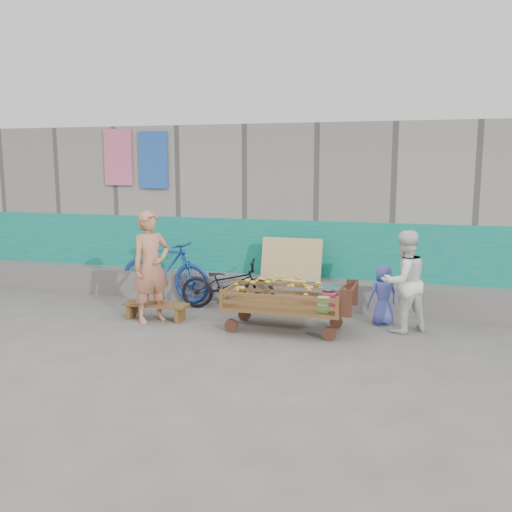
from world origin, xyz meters
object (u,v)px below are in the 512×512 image
(bicycle_dark, at_px, (228,284))
(bicycle_blue, at_px, (165,270))
(banana_cart, at_px, (282,294))
(woman, at_px, (404,281))
(vendor_man, at_px, (151,267))
(child, at_px, (383,295))
(bench, at_px, (156,308))

(bicycle_dark, xyz_separation_m, bicycle_blue, (-1.22, 0.20, 0.13))
(banana_cart, distance_m, woman, 1.70)
(vendor_man, xyz_separation_m, woman, (3.62, 0.53, -0.11))
(bicycle_dark, bearing_deg, child, -106.57)
(banana_cart, distance_m, vendor_man, 2.01)
(child, relative_size, bicycle_dark, 0.58)
(banana_cart, relative_size, vendor_man, 1.10)
(vendor_man, relative_size, bicycle_blue, 0.93)
(vendor_man, xyz_separation_m, bicycle_blue, (-0.39, 1.25, -0.29))
(vendor_man, bearing_deg, bicycle_dark, -3.37)
(bench, xyz_separation_m, bicycle_blue, (-0.40, 1.15, 0.35))
(bicycle_dark, bearing_deg, woman, -111.85)
(banana_cart, height_order, bicycle_blue, bicycle_blue)
(banana_cart, relative_size, woman, 1.27)
(bench, distance_m, vendor_man, 0.65)
(banana_cart, xyz_separation_m, bicycle_blue, (-2.37, 1.14, 0.01))
(banana_cart, bearing_deg, child, 28.04)
(child, distance_m, bicycle_blue, 3.74)
(banana_cart, bearing_deg, bench, -179.82)
(vendor_man, distance_m, woman, 3.66)
(banana_cart, distance_m, bicycle_blue, 2.63)
(child, bearing_deg, vendor_man, -14.54)
(woman, distance_m, bicycle_dark, 2.85)
(child, bearing_deg, woman, 107.11)
(bench, xyz_separation_m, woman, (3.61, 0.43, 0.53))
(bicycle_blue, bearing_deg, vendor_man, -152.74)
(woman, xyz_separation_m, bicycle_blue, (-4.01, 0.71, -0.18))
(banana_cart, height_order, woman, woman)
(vendor_man, distance_m, child, 3.45)
(vendor_man, relative_size, woman, 1.16)
(woman, bearing_deg, child, -81.58)
(vendor_man, height_order, bicycle_blue, vendor_man)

